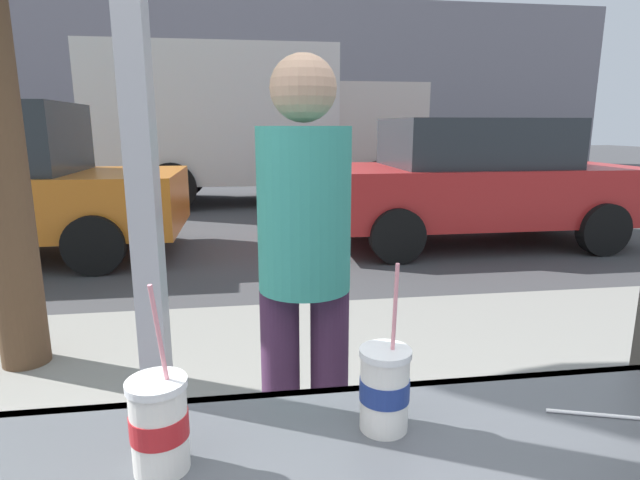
# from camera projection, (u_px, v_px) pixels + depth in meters

# --- Properties ---
(ground_plane) EXTENTS (60.00, 60.00, 0.00)m
(ground_plane) POSITION_uv_depth(u_px,v_px,m) (235.00, 216.00, 8.92)
(ground_plane) COLOR #424244
(sidewalk_strip) EXTENTS (16.00, 2.80, 0.14)m
(sidewalk_strip) POSITION_uv_depth(u_px,v_px,m) (217.00, 409.00, 2.72)
(sidewalk_strip) COLOR gray
(sidewalk_strip) RESTS_ON ground
(building_facade_far) EXTENTS (28.00, 1.20, 5.98)m
(building_facade_far) POSITION_uv_depth(u_px,v_px,m) (237.00, 85.00, 18.69)
(building_facade_far) COLOR gray
(building_facade_far) RESTS_ON ground
(soda_cup_left) EXTENTS (0.09, 0.09, 0.31)m
(soda_cup_left) POSITION_uv_depth(u_px,v_px,m) (159.00, 423.00, 0.79)
(soda_cup_left) COLOR white
(soda_cup_left) RESTS_ON window_counter
(soda_cup_right) EXTENTS (0.09, 0.09, 0.31)m
(soda_cup_right) POSITION_uv_depth(u_px,v_px,m) (385.00, 388.00, 0.90)
(soda_cup_right) COLOR white
(soda_cup_right) RESTS_ON window_counter
(loose_straw) EXTENTS (0.18, 0.07, 0.01)m
(loose_straw) POSITION_uv_depth(u_px,v_px,m) (600.00, 415.00, 0.95)
(loose_straw) COLOR white
(loose_straw) RESTS_ON window_counter
(parked_car_red) EXTENTS (4.16, 1.99, 1.64)m
(parked_car_red) POSITION_uv_depth(u_px,v_px,m) (472.00, 180.00, 6.76)
(parked_car_red) COLOR red
(parked_car_red) RESTS_ON ground
(box_truck) EXTENTS (6.37, 2.44, 3.01)m
(box_truck) POSITION_uv_depth(u_px,v_px,m) (252.00, 122.00, 10.30)
(box_truck) COLOR silver
(box_truck) RESTS_ON ground
(pedestrian) EXTENTS (0.32, 0.32, 1.63)m
(pedestrian) POSITION_uv_depth(u_px,v_px,m) (304.00, 263.00, 1.78)
(pedestrian) COLOR #462747
(pedestrian) RESTS_ON sidewalk_strip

